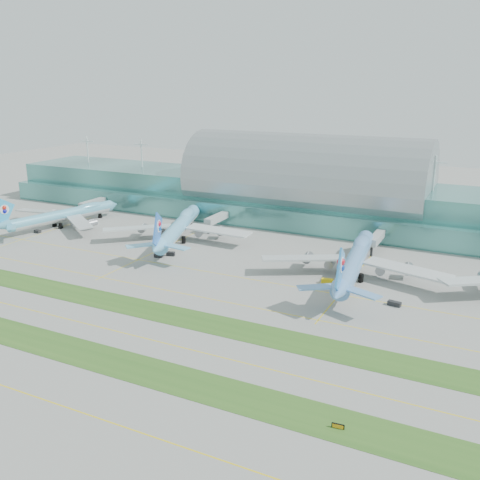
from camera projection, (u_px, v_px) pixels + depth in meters
The scene contains 18 objects.
ground at pixel (159, 316), 160.03m from camera, with size 700.00×700.00×0.00m, color gray.
terminal at pixel (305, 192), 266.73m from camera, with size 340.00×69.10×36.00m.
grass_strip_near at pixel (96, 357), 135.94m from camera, with size 420.00×12.00×0.08m, color #2D591E.
grass_strip_far at pixel (163, 313), 161.74m from camera, with size 420.00×12.00×0.08m, color #2D591E.
taxiline_a at pixel (35, 397), 118.75m from camera, with size 420.00×0.35×0.01m, color yellow.
taxiline_b at pixel (130, 335), 147.99m from camera, with size 420.00×0.35×0.01m, color yellow.
taxiline_c at pixel (190, 295), 175.51m from camera, with size 420.00×0.35×0.01m, color yellow.
taxiline_d at pixel (222, 274), 194.43m from camera, with size 420.00×0.35×0.01m, color yellow.
airliner_a at pixel (64, 214), 257.90m from camera, with size 57.79×66.65×18.56m.
airliner_b at pixel (179, 226), 234.39m from camera, with size 62.69×72.89×20.71m.
airliner_c at pixel (355, 260), 190.06m from camera, with size 66.68×76.13×20.95m.
gse_a at pixel (11, 228), 253.14m from camera, with size 3.51×1.66×1.50m, color yellow.
gse_b at pixel (38, 231), 247.54m from camera, with size 3.02×1.77×1.31m, color black.
gse_c at pixel (159, 256), 212.86m from camera, with size 3.39×1.77×1.44m, color black.
gse_d at pixel (171, 254), 214.78m from camera, with size 3.29×1.67×1.60m, color black.
gse_e at pixel (327, 281), 185.24m from camera, with size 4.11×1.84×1.71m, color gold.
gse_f at pixel (394, 304), 166.85m from camera, with size 4.07×1.73×1.43m, color black.
taxiway_sign_east at pixel (338, 426), 107.73m from camera, with size 2.65×0.53×1.12m.
Camera 1 is at (86.79, -121.08, 67.25)m, focal length 40.00 mm.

